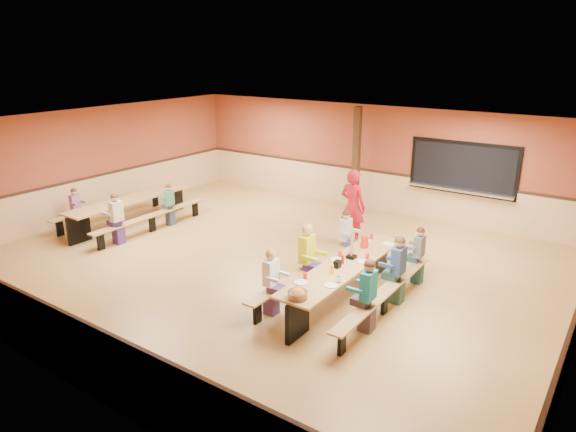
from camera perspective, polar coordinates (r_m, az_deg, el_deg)
The scene contains 23 objects.
ground at distance 11.34m, azimuth -2.22°, elevation -5.26°, with size 12.00×12.00×0.00m, color olive.
room_envelope at distance 11.08m, azimuth -2.27°, elevation -1.99°, with size 12.04×10.04×3.02m.
kitchen_pass_through at distance 14.08m, azimuth 18.83°, elevation 4.82°, with size 2.78×0.28×1.38m.
structural_post at distance 14.57m, azimuth 7.57°, elevation 6.11°, with size 0.18×0.18×3.00m, color #301F10.
cafeteria_table_main at distance 9.57m, azimuth 6.27°, elevation -6.55°, with size 1.91×3.70×0.74m.
cafeteria_table_second at distance 14.16m, azimuth -17.14°, elevation 1.02°, with size 1.91×3.70×0.74m.
seated_child_white_left at distance 9.05m, azimuth -1.89°, elevation -7.39°, with size 0.37×0.30×1.21m, color white, non-canonical shape.
seated_adult_yellow at distance 9.90m, azimuth 2.12°, elevation -4.69°, with size 0.43×0.35×1.33m, color #CDD819, non-canonical shape.
seated_child_grey_left at distance 11.15m, azimuth 6.39°, elevation -2.42°, with size 0.37×0.30×1.21m, color silver, non-canonical shape.
seated_child_teal_right at distance 8.62m, azimuth 8.88°, elevation -8.78°, with size 0.40×0.33×1.27m, color teal, non-canonical shape.
seated_child_navy_right at distance 9.63m, azimuth 12.13°, elevation -5.92°, with size 0.41×0.33×1.29m, color navy, non-canonical shape.
seated_child_char_right at distance 10.55m, azimuth 14.31°, elevation -4.29°, with size 0.35×0.28×1.16m, color #50555A, non-canonical shape.
seated_child_purple_sec at distance 14.24m, azimuth -22.48°, elevation 0.64°, with size 0.32×0.26×1.11m, color #865187, non-canonical shape.
seated_child_green_sec at distance 13.93m, azimuth -13.02°, elevation 1.20°, with size 0.32×0.26×1.10m, color #397C5B, non-canonical shape.
seated_child_tan_sec at distance 12.91m, azimuth -18.46°, elevation -0.31°, with size 0.39×0.32×1.24m, color #B6AE90, non-canonical shape.
standing_woman at distance 12.32m, azimuth 7.21°, elevation 1.04°, with size 0.66×0.43×1.82m, color red.
punch_pitcher at distance 10.28m, azimuth 8.49°, elevation -2.89°, with size 0.16×0.16×0.22m, color red.
chip_bowl at distance 8.18m, azimuth 1.07°, elevation -8.67°, with size 0.32×0.32×0.15m, color orange, non-canonical shape.
napkin_dispenser at distance 9.32m, azimuth 5.51°, elevation -5.34°, with size 0.10×0.14×0.13m, color black.
condiment_mustard at distance 9.05m, azimuth 4.94°, elevation -5.93°, with size 0.06×0.06×0.17m, color yellow.
condiment_ketchup at distance 9.46m, azimuth 6.10°, elevation -4.86°, with size 0.06×0.06×0.17m, color #B2140F.
table_paddle at distance 9.72m, azimuth 7.09°, elevation -3.92°, with size 0.16×0.16×0.56m.
place_settings at distance 9.46m, azimuth 6.32°, elevation -5.07°, with size 0.65×3.30×0.11m, color beige, non-canonical shape.
Camera 1 is at (6.29, -8.29, 4.52)m, focal length 32.00 mm.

